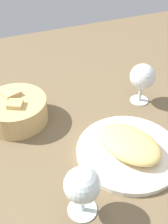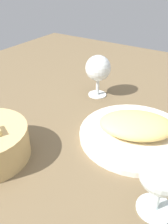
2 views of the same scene
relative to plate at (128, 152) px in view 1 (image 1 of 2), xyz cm
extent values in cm
cube|color=brown|center=(9.04, 2.08, -1.70)|extent=(140.00, 140.00, 2.00)
cylinder|color=white|center=(0.00, 0.00, 0.00)|extent=(26.24, 26.24, 1.40)
ellipsoid|color=#ECCA72|center=(0.00, 0.00, 2.85)|extent=(20.32, 17.55, 4.29)
cone|color=#38802A|center=(5.27, -3.56, 1.26)|extent=(4.12, 4.12, 1.12)
cylinder|color=tan|center=(23.47, 23.19, 2.71)|extent=(17.62, 17.62, 6.83)
cube|color=tan|center=(26.94, 23.51, 4.91)|extent=(5.97, 5.65, 4.86)
cube|color=#D4B66C|center=(21.12, 23.30, 5.39)|extent=(4.86, 5.05, 3.91)
cylinder|color=silver|center=(18.36, -13.84, -0.40)|extent=(5.61, 5.61, 0.60)
cylinder|color=silver|center=(18.36, -13.84, 2.13)|extent=(1.00, 1.00, 4.47)
sphere|color=silver|center=(18.36, -13.84, 8.16)|extent=(7.59, 7.59, 7.59)
cylinder|color=silver|center=(-10.64, 16.73, -0.40)|extent=(6.27, 6.27, 0.60)
cylinder|color=silver|center=(-10.64, 16.73, 2.00)|extent=(1.00, 1.00, 4.20)
sphere|color=silver|center=(-10.64, 16.73, 7.82)|extent=(7.44, 7.44, 7.44)
camera|label=1|loc=(-43.81, 29.74, 55.11)|focal=47.80mm
camera|label=2|loc=(-15.15, 45.58, 34.86)|focal=39.39mm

